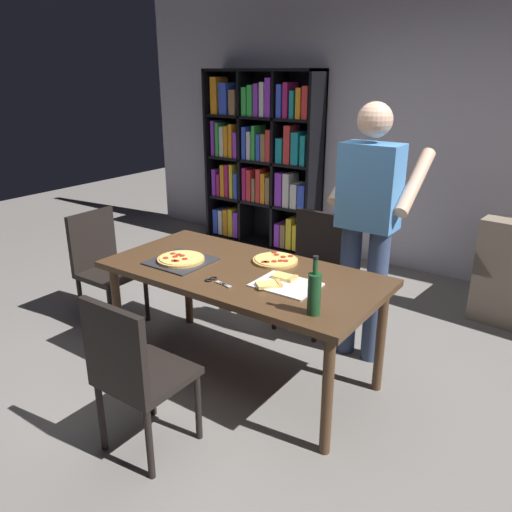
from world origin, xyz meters
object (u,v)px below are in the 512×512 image
at_px(second_pizza_plain, 275,260).
at_px(bookshelf, 262,160).
at_px(chair_near_camera, 134,369).
at_px(chair_far_side, 313,263).
at_px(kitchen_scissors, 215,281).
at_px(wine_bottle, 314,293).
at_px(chair_left_end, 103,261).
at_px(person_serving_pizza, 368,220).
at_px(pepperoni_pizza_on_tray, 181,260).
at_px(dining_table, 242,281).

bearing_deg(second_pizza_plain, bookshelf, 126.28).
bearing_deg(chair_near_camera, second_pizza_plain, 85.64).
bearing_deg(chair_far_side, kitchen_scissors, -90.89).
bearing_deg(wine_bottle, chair_left_end, 172.18).
height_order(chair_near_camera, person_serving_pizza, person_serving_pizza).
distance_m(bookshelf, second_pizza_plain, 2.65).
distance_m(chair_far_side, person_serving_pizza, 0.74).
bearing_deg(bookshelf, chair_far_side, -44.56).
xyz_separation_m(person_serving_pizza, pepperoni_pizza_on_tray, (-0.93, -0.81, -0.23)).
distance_m(chair_near_camera, person_serving_pizza, 1.77).
height_order(dining_table, pepperoni_pizza_on_tray, pepperoni_pizza_on_tray).
height_order(chair_near_camera, bookshelf, bookshelf).
distance_m(chair_left_end, wine_bottle, 2.08).
relative_size(chair_left_end, pepperoni_pizza_on_tray, 2.45).
xyz_separation_m(bookshelf, pepperoni_pizza_on_tray, (1.06, -2.48, -0.22)).
distance_m(wine_bottle, second_pizza_plain, 0.78).
bearing_deg(wine_bottle, second_pizza_plain, 137.70).
bearing_deg(pepperoni_pizza_on_tray, chair_left_end, 173.27).
relative_size(chair_near_camera, bookshelf, 0.46).
xyz_separation_m(bookshelf, person_serving_pizza, (1.99, -1.67, 0.02)).
bearing_deg(pepperoni_pizza_on_tray, chair_near_camera, -62.82).
relative_size(wine_bottle, kitchen_scissors, 1.60).
distance_m(chair_near_camera, second_pizza_plain, 1.19).
bearing_deg(bookshelf, person_serving_pizza, -39.98).
xyz_separation_m(chair_near_camera, bookshelf, (-1.47, 3.29, 0.47)).
bearing_deg(kitchen_scissors, person_serving_pizza, 60.26).
bearing_deg(second_pizza_plain, wine_bottle, -42.30).
distance_m(wine_bottle, kitchen_scissors, 0.69).
relative_size(chair_left_end, bookshelf, 0.46).
height_order(chair_left_end, kitchen_scissors, chair_left_end).
xyz_separation_m(dining_table, chair_left_end, (-1.37, 0.00, -0.16)).
bearing_deg(chair_left_end, chair_far_side, 33.90).
distance_m(chair_left_end, kitchen_scissors, 1.39).
relative_size(chair_far_side, wine_bottle, 2.85).
distance_m(chair_far_side, pepperoni_pizza_on_tray, 1.14).
height_order(person_serving_pizza, kitchen_scissors, person_serving_pizza).
xyz_separation_m(wine_bottle, second_pizza_plain, (-0.57, 0.52, -0.11)).
relative_size(dining_table, chair_far_side, 1.96).
xyz_separation_m(chair_far_side, second_pizza_plain, (0.09, -0.68, 0.25)).
distance_m(chair_near_camera, bookshelf, 3.63).
height_order(bookshelf, wine_bottle, bookshelf).
distance_m(chair_near_camera, chair_far_side, 1.84).
height_order(chair_left_end, wine_bottle, wine_bottle).
xyz_separation_m(bookshelf, kitchen_scissors, (1.45, -2.61, -0.22)).
bearing_deg(pepperoni_pizza_on_tray, chair_far_side, 68.13).
xyz_separation_m(dining_table, second_pizza_plain, (0.09, 0.24, 0.09)).
xyz_separation_m(chair_near_camera, wine_bottle, (0.66, 0.64, 0.36)).
xyz_separation_m(dining_table, pepperoni_pizza_on_tray, (-0.41, -0.11, 0.09)).
distance_m(person_serving_pizza, pepperoni_pizza_on_tray, 1.26).
bearing_deg(chair_near_camera, kitchen_scissors, 91.52).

